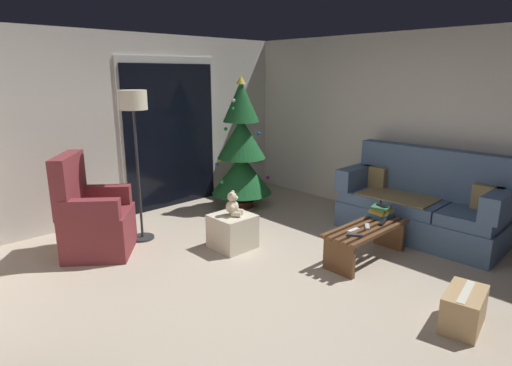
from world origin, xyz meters
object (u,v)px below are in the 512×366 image
Objects in this scene: book_stack at (381,212)px; teddy_bear_cream at (233,205)px; couch at (421,205)px; remote_graphite at (355,235)px; floor_lamp at (134,115)px; ottoman at (233,231)px; remote_silver at (367,227)px; armchair at (93,219)px; cell_phone at (382,206)px; remote_black at (382,223)px; cardboard_box_taped_mid_floor at (464,309)px; coffee_table at (366,237)px; christmas_tree at (241,151)px; remote_white at (353,230)px.

book_stack is 0.95× the size of teddy_bear_cream.
remote_graphite is at bearing 179.67° from couch.
ottoman is at bearing -56.78° from floor_lamp.
remote_silver is (-1.11, 0.05, -0.01)m from couch.
couch reaches higher than ottoman.
book_stack is 0.24× the size of armchair.
teddy_bear_cream is at bearing 157.37° from cell_phone.
remote_black reaches higher than cardboard_box_taped_mid_floor.
floor_lamp is at bearing 177.84° from remote_silver.
floor_lamp is (-1.46, 2.21, 1.25)m from coffee_table.
christmas_tree is at bearing 77.17° from cardboard_box_taped_mid_floor.
remote_silver is 0.14× the size of armchair.
remote_white is (-1.31, 0.09, -0.01)m from couch.
cell_phone is (0.38, 0.05, 0.26)m from coffee_table.
ottoman is (-1.02, 1.31, -0.19)m from remote_black.
ottoman is at bearing -156.30° from remote_black.
remote_silver is (-0.03, -0.02, 0.14)m from coffee_table.
coffee_table is 1.50m from ottoman.
remote_silver is at bearing -57.23° from floor_lamp.
ottoman reaches higher than coffee_table.
remote_silver is 0.21m from remote_white.
remote_silver is 1.00× the size of remote_graphite.
remote_black is (-0.89, 0.01, -0.01)m from couch.
armchair reaches higher than remote_white.
remote_graphite is 0.13m from remote_white.
coffee_table is (-1.08, 0.07, -0.15)m from couch.
christmas_tree is (0.28, 2.34, 0.61)m from coffee_table.
cardboard_box_taped_mid_floor is (0.30, -2.48, -0.04)m from ottoman.
book_stack is 1.62m from cardboard_box_taped_mid_floor.
cell_phone is at bearing 108.62° from remote_black.
couch is 12.55× the size of remote_black.
remote_graphite is at bearing -169.34° from book_stack.
christmas_tree reaches higher than remote_white.
couch is at bearing -11.94° from book_stack.
floor_lamp is at bearing 123.22° from ottoman.
remote_black is 1.68m from ottoman.
remote_silver is at bearing -145.39° from coffee_table.
ottoman is at bearing 123.81° from coffee_table.
christmas_tree is (0.61, 2.40, 0.47)m from remote_graphite.
remote_white reaches higher than coffee_table.
book_stack is (0.63, 0.05, 0.05)m from remote_white.
teddy_bear_cream is at bearing 96.84° from cardboard_box_taped_mid_floor.
armchair is (-2.03, 2.20, 0.01)m from remote_silver.
remote_silver is 0.55× the size of teddy_bear_cream.
armchair is (-2.25, 2.25, 0.01)m from remote_black.
armchair reaches higher than book_stack.
teddy_bear_cream is (1.23, -0.94, 0.11)m from armchair.
cell_phone is 2.31m from christmas_tree.
remote_black is 1.66m from teddy_bear_cream.
remote_silver is 0.30× the size of cardboard_box_taped_mid_floor.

